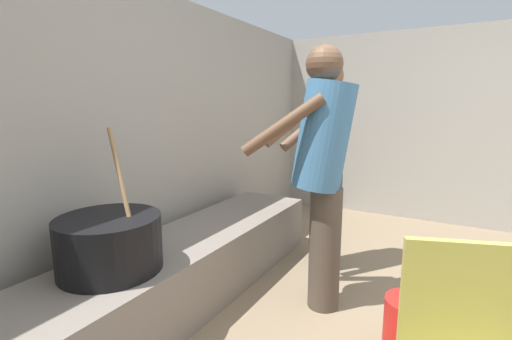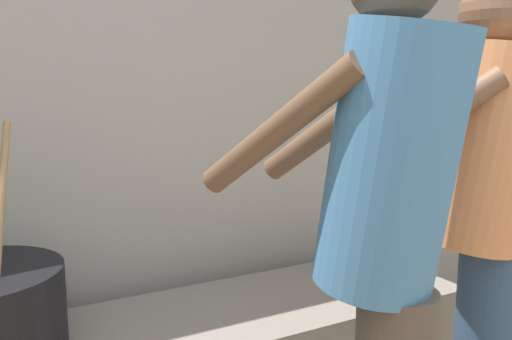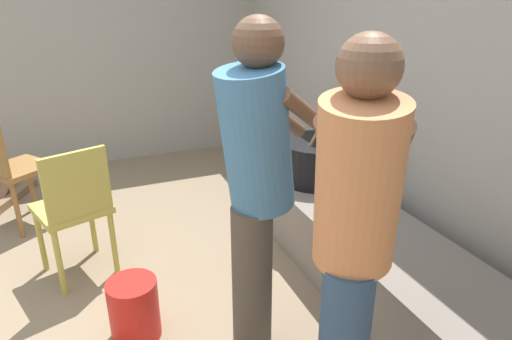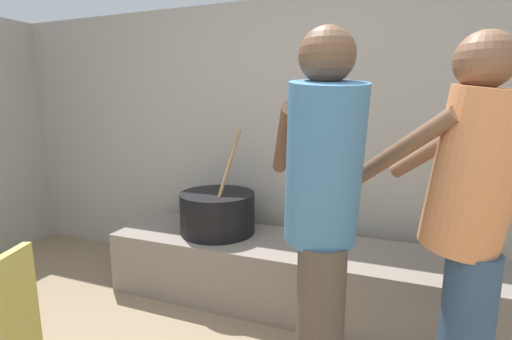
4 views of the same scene
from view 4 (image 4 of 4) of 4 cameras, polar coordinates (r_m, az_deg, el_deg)
name	(u,v)px [view 4 (image 4 of 4)]	position (r m, az deg, el deg)	size (l,w,h in m)	color
block_enclosure_rear	(305,143)	(2.84, 7.67, 4.19)	(5.73, 0.20, 2.10)	#9E998E
hearth_ledge	(292,274)	(2.57, 5.70, -15.88)	(2.54, 0.60, 0.43)	slate
cooking_pot_main	(218,212)	(2.66, -6.02, -6.59)	(0.53, 0.53, 0.74)	black
cook_in_blue_shirt	(322,206)	(1.51, 10.32, -5.61)	(0.55, 0.75, 1.64)	#4C4238
cook_in_orange_shirt	(470,214)	(1.66, 30.41, -5.97)	(0.73, 0.65, 1.61)	navy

